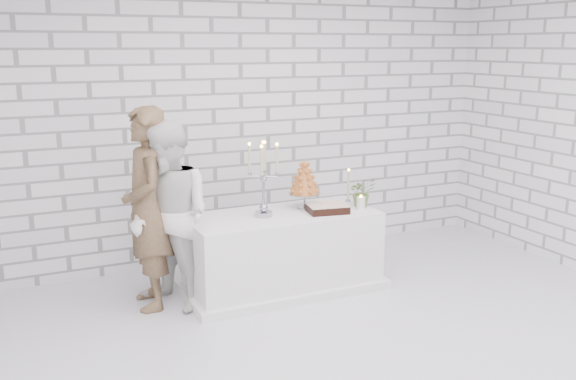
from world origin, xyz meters
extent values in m
cube|color=silver|center=(0.00, 0.00, 0.00)|extent=(6.00, 5.00, 0.01)
cube|color=white|center=(0.00, 2.50, 1.50)|extent=(6.00, 0.01, 3.00)
cube|color=white|center=(-0.01, 1.43, 0.38)|extent=(1.80, 0.80, 0.75)
imported|color=brown|center=(-1.26, 1.57, 0.90)|extent=(0.46, 0.67, 1.80)
imported|color=white|center=(-1.09, 1.43, 0.84)|extent=(0.93, 1.02, 1.69)
cube|color=black|center=(0.40, 1.29, 0.79)|extent=(0.41, 0.33, 0.08)
cylinder|color=white|center=(0.76, 1.27, 0.81)|extent=(0.10, 0.10, 0.12)
cylinder|color=#C0B98E|center=(0.80, 1.58, 0.91)|extent=(0.07, 0.07, 0.32)
imported|color=#487335|center=(0.82, 1.36, 0.89)|extent=(0.30, 0.27, 0.29)
camera|label=1|loc=(-2.41, -3.83, 2.31)|focal=39.44mm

